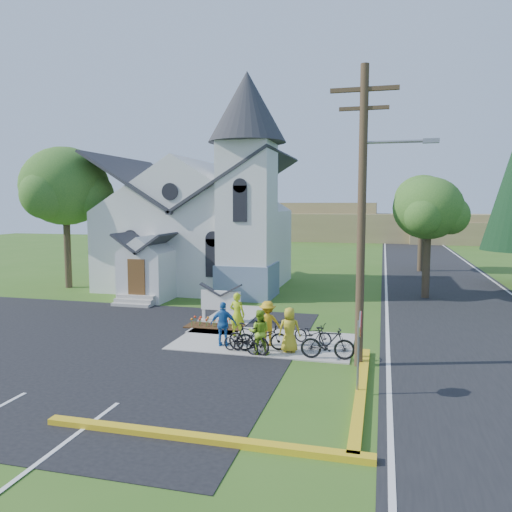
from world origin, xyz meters
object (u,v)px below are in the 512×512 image
(cyclist_0, at_px, (237,314))
(bike_0, at_px, (241,342))
(cyclist_3, at_px, (267,323))
(cyclist_1, at_px, (259,332))
(bike_1, at_px, (248,338))
(stop_sign, at_px, (360,335))
(cyclist_4, at_px, (289,330))
(bike_3, at_px, (328,343))
(utility_pole, at_px, (364,207))
(cyclist_2, at_px, (223,324))
(bike_2, at_px, (262,337))
(bike_4, at_px, (313,333))
(church_sign, at_px, (221,301))

(cyclist_0, height_order, bike_0, cyclist_0)
(cyclist_0, bearing_deg, cyclist_3, 157.06)
(cyclist_1, bearing_deg, bike_1, -7.90)
(cyclist_1, bearing_deg, cyclist_0, -63.48)
(stop_sign, relative_size, cyclist_0, 1.36)
(bike_0, height_order, cyclist_4, cyclist_4)
(bike_0, bearing_deg, stop_sign, -106.25)
(stop_sign, xyz_separation_m, bike_3, (-1.22, 3.00, -1.16))
(utility_pole, height_order, cyclist_2, utility_pole)
(bike_1, xyz_separation_m, bike_2, (0.40, 0.46, -0.04))
(cyclist_0, distance_m, bike_3, 4.51)
(cyclist_4, bearing_deg, bike_0, 10.37)
(bike_2, bearing_deg, cyclist_0, 22.47)
(cyclist_0, xyz_separation_m, cyclist_1, (1.47, -2.14, -0.09))
(bike_1, height_order, cyclist_4, cyclist_4)
(cyclist_1, bearing_deg, utility_pole, 167.39)
(cyclist_1, bearing_deg, stop_sign, 133.14)
(cyclist_2, bearing_deg, bike_3, 164.45)
(bike_0, distance_m, bike_2, 0.83)
(bike_3, distance_m, bike_4, 1.94)
(cyclist_4, distance_m, bike_4, 1.49)
(bike_0, height_order, bike_2, bike_2)
(cyclist_0, bearing_deg, church_sign, -47.24)
(bike_0, height_order, bike_3, bike_3)
(church_sign, bearing_deg, bike_0, -63.09)
(bike_4, bearing_deg, bike_1, 147.41)
(bike_2, distance_m, bike_3, 2.54)
(bike_0, bearing_deg, church_sign, 44.95)
(cyclist_3, bearing_deg, stop_sign, 111.48)
(bike_2, relative_size, bike_4, 1.20)
(church_sign, relative_size, cyclist_1, 1.34)
(stop_sign, distance_m, cyclist_2, 6.49)
(bike_1, xyz_separation_m, bike_4, (2.13, 1.78, -0.13))
(bike_3, bearing_deg, bike_2, 74.98)
(cyclist_2, distance_m, cyclist_3, 1.70)
(church_sign, distance_m, cyclist_3, 4.39)
(cyclist_4, bearing_deg, cyclist_1, 20.60)
(church_sign, xyz_separation_m, bike_2, (2.92, -3.94, -0.47))
(cyclist_1, xyz_separation_m, cyclist_4, (1.02, 0.53, 0.01))
(church_sign, bearing_deg, cyclist_0, -57.17)
(bike_3, bearing_deg, bike_1, 85.37)
(bike_0, distance_m, bike_3, 3.18)
(cyclist_2, xyz_separation_m, cyclist_3, (1.62, 0.51, 0.01))
(bike_1, relative_size, bike_2, 0.95)
(cyclist_1, relative_size, bike_1, 0.90)
(cyclist_3, distance_m, bike_4, 1.84)
(bike_0, bearing_deg, cyclist_3, -14.07)
(bike_1, bearing_deg, cyclist_4, -48.99)
(cyclist_2, bearing_deg, cyclist_0, -100.63)
(bike_0, bearing_deg, bike_2, -38.14)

